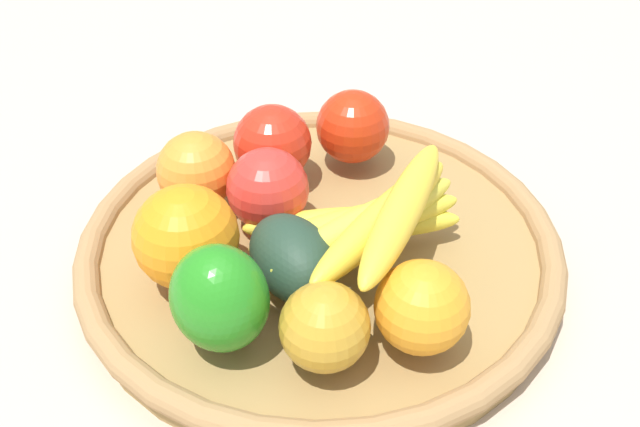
# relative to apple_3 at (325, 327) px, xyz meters

# --- Properties ---
(ground_plane) EXTENTS (2.40, 2.40, 0.00)m
(ground_plane) POSITION_rel_apple_3_xyz_m (-0.10, 0.10, -0.07)
(ground_plane) COLOR #C1AC96
(ground_plane) RESTS_ON ground
(basket) EXTENTS (0.42, 0.42, 0.04)m
(basket) POSITION_rel_apple_3_xyz_m (-0.10, 0.10, -0.05)
(basket) COLOR #9C7A45
(basket) RESTS_ON ground_plane
(apple_3) EXTENTS (0.09, 0.09, 0.06)m
(apple_3) POSITION_rel_apple_3_xyz_m (0.00, 0.00, 0.00)
(apple_3) COLOR #BE8B26
(apple_3) RESTS_ON basket
(apple_0) EXTENTS (0.08, 0.08, 0.07)m
(apple_0) POSITION_rel_apple_3_xyz_m (-0.19, 0.12, 0.00)
(apple_0) COLOR red
(apple_0) RESTS_ON basket
(orange_2) EXTENTS (0.12, 0.12, 0.08)m
(orange_2) POSITION_rel_apple_3_xyz_m (-0.13, -0.02, 0.01)
(orange_2) COLOR orange
(orange_2) RESTS_ON basket
(orange_0) EXTENTS (0.08, 0.08, 0.07)m
(orange_0) POSITION_rel_apple_3_xyz_m (-0.21, 0.05, 0.00)
(orange_0) COLOR orange
(orange_0) RESTS_ON basket
(banana_bunch) EXTENTS (0.18, 0.19, 0.08)m
(banana_bunch) POSITION_rel_apple_3_xyz_m (-0.05, 0.10, 0.01)
(banana_bunch) COLOR yellow
(banana_bunch) RESTS_ON basket
(apple_2) EXTENTS (0.09, 0.09, 0.07)m
(apple_2) POSITION_rel_apple_3_xyz_m (-0.14, 0.07, 0.00)
(apple_2) COLOR red
(apple_2) RESTS_ON basket
(bell_pepper) EXTENTS (0.09, 0.08, 0.08)m
(bell_pepper) POSITION_rel_apple_3_xyz_m (-0.06, -0.04, 0.01)
(bell_pepper) COLOR #24841C
(bell_pepper) RESTS_ON basket
(orange_1) EXTENTS (0.07, 0.07, 0.07)m
(orange_1) POSITION_rel_apple_3_xyz_m (0.04, 0.06, 0.00)
(orange_1) COLOR orange
(orange_1) RESTS_ON basket
(avocado) EXTENTS (0.10, 0.08, 0.06)m
(avocado) POSITION_rel_apple_3_xyz_m (-0.07, 0.03, -0.00)
(avocado) COLOR #223A2B
(avocado) RESTS_ON basket
(apple_1) EXTENTS (0.09, 0.09, 0.07)m
(apple_1) POSITION_rel_apple_3_xyz_m (-0.16, 0.20, 0.00)
(apple_1) COLOR red
(apple_1) RESTS_ON basket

